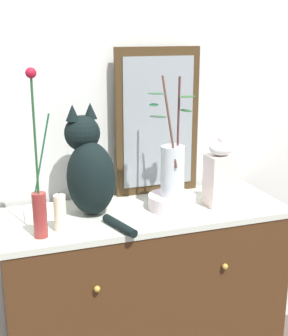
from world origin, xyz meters
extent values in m
cube|color=silver|center=(0.00, 0.30, 1.30)|extent=(4.40, 0.08, 2.60)
cube|color=#462914|center=(0.00, 0.00, 0.41)|extent=(1.15, 0.43, 0.83)
cube|color=beige|center=(0.00, 0.00, 0.84)|extent=(1.18, 0.44, 0.02)
sphere|color=#B79338|center=(-0.26, -0.23, 0.67)|extent=(0.02, 0.02, 0.02)
sphere|color=#B79338|center=(0.26, -0.23, 0.67)|extent=(0.02, 0.02, 0.02)
cube|color=#422E18|center=(0.13, 0.20, 1.18)|extent=(0.38, 0.03, 0.64)
cube|color=gray|center=(0.13, 0.19, 1.18)|extent=(0.32, 0.01, 0.57)
ellipsoid|color=black|center=(-0.21, 0.04, 1.00)|extent=(0.24, 0.26, 0.29)
sphere|color=black|center=(-0.23, 0.09, 1.17)|extent=(0.14, 0.14, 0.14)
cone|color=black|center=(-0.26, 0.08, 1.26)|extent=(0.05, 0.05, 0.06)
cone|color=black|center=(-0.19, 0.10, 1.26)|extent=(0.05, 0.05, 0.06)
cylinder|color=black|center=(-0.15, -0.16, 0.87)|extent=(0.09, 0.19, 0.03)
cylinder|color=maroon|center=(-0.43, -0.13, 0.94)|extent=(0.05, 0.05, 0.17)
cylinder|color=#234F2A|center=(-0.43, -0.13, 1.22)|extent=(0.01, 0.01, 0.39)
sphere|color=#AF132A|center=(-0.43, -0.13, 1.43)|extent=(0.04, 0.04, 0.04)
cylinder|color=#1A5732|center=(-0.41, -0.13, 1.16)|extent=(0.07, 0.01, 0.27)
cylinder|color=silver|center=(0.12, -0.02, 0.88)|extent=(0.20, 0.20, 0.06)
cylinder|color=silver|center=(0.12, -0.02, 1.01)|extent=(0.10, 0.10, 0.21)
cylinder|color=#533129|center=(0.10, -0.02, 1.22)|extent=(0.03, 0.11, 0.35)
ellipsoid|color=#2A4B31|center=(0.04, -0.04, 1.25)|extent=(0.08, 0.07, 0.01)
ellipsoid|color=#1A5933|center=(0.03, -0.04, 1.29)|extent=(0.06, 0.08, 0.01)
ellipsoid|color=#234E2E|center=(0.03, -0.06, 1.34)|extent=(0.08, 0.06, 0.01)
cylinder|color=#552E2B|center=(0.13, -0.03, 1.22)|extent=(0.02, 0.05, 0.36)
ellipsoid|color=#214A24|center=(0.17, -0.02, 1.26)|extent=(0.05, 0.07, 0.01)
ellipsoid|color=#255423|center=(0.16, -0.05, 1.32)|extent=(0.07, 0.04, 0.01)
cube|color=silver|center=(0.31, -0.05, 0.96)|extent=(0.10, 0.10, 0.22)
ellipsoid|color=silver|center=(0.31, -0.05, 1.10)|extent=(0.09, 0.09, 0.06)
sphere|color=#F9DBD5|center=(0.31, -0.05, 1.14)|extent=(0.02, 0.02, 0.02)
cylinder|color=#EEEAC7|center=(-0.36, -0.10, 0.92)|extent=(0.04, 0.04, 0.14)
cylinder|color=black|center=(-0.36, -0.10, 1.00)|extent=(0.00, 0.00, 0.01)
camera|label=1|loc=(-0.61, -1.75, 1.57)|focal=51.65mm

